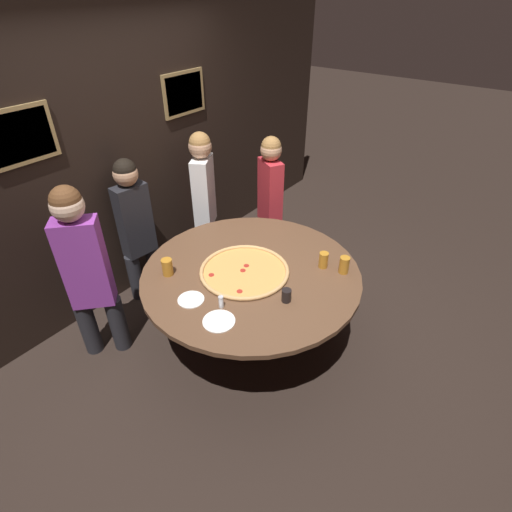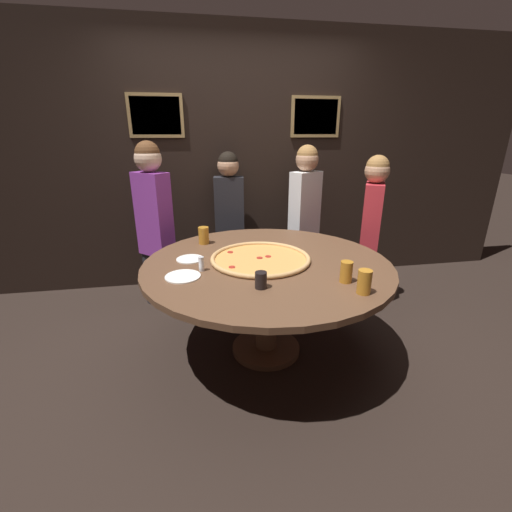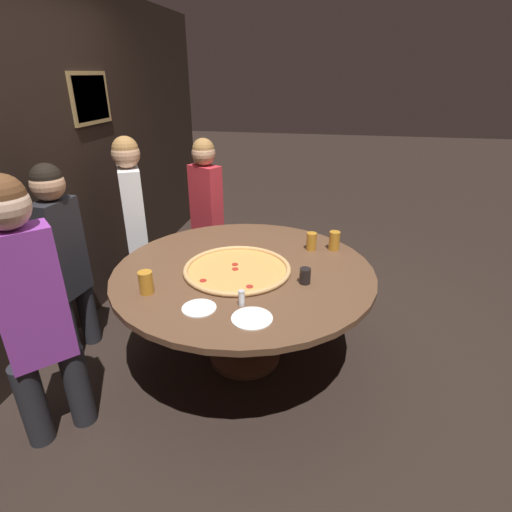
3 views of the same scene
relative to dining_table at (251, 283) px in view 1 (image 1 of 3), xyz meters
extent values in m
plane|color=black|center=(0.00, 0.00, -0.63)|extent=(24.00, 24.00, 0.00)
cube|color=black|center=(0.00, 1.47, 0.67)|extent=(6.40, 0.06, 2.60)
cube|color=#9E7F4C|center=(-0.80, 1.43, 1.12)|extent=(0.52, 0.02, 0.40)
cube|color=slate|center=(-0.80, 1.42, 1.12)|extent=(0.46, 0.01, 0.34)
cube|color=#9E7F4C|center=(0.80, 1.43, 1.12)|extent=(0.52, 0.02, 0.40)
cube|color=slate|center=(0.80, 1.42, 1.12)|extent=(0.46, 0.01, 0.34)
cylinder|color=brown|center=(0.00, 0.00, 0.09)|extent=(1.75, 1.75, 0.04)
cylinder|color=brown|center=(0.00, 0.00, -0.28)|extent=(0.16, 0.16, 0.70)
cylinder|color=brown|center=(0.00, 0.00, -0.61)|extent=(0.52, 0.52, 0.04)
cylinder|color=#E0994C|center=(-0.04, 0.03, 0.12)|extent=(0.67, 0.67, 0.01)
torus|color=tan|center=(-0.04, 0.03, 0.13)|extent=(0.71, 0.71, 0.03)
cylinder|color=#A8281E|center=(0.02, 0.07, 0.13)|extent=(0.04, 0.04, 0.00)
cylinder|color=#A8281E|center=(-0.04, 0.05, 0.13)|extent=(0.04, 0.04, 0.00)
cylinder|color=#A8281E|center=(-0.26, -0.09, 0.13)|extent=(0.04, 0.04, 0.00)
cylinder|color=#A8281E|center=(-0.24, 0.21, 0.13)|extent=(0.04, 0.04, 0.00)
cylinder|color=#BC7A23|center=(0.44, -0.59, 0.18)|extent=(0.08, 0.08, 0.14)
cylinder|color=#BC7A23|center=(0.40, -0.42, 0.18)|extent=(0.07, 0.07, 0.13)
cylinder|color=#BC7A23|center=(-0.42, 0.50, 0.18)|extent=(0.09, 0.09, 0.14)
cylinder|color=black|center=(-0.12, -0.42, 0.16)|extent=(0.07, 0.07, 0.10)
cylinder|color=white|center=(-0.58, -0.17, 0.12)|extent=(0.22, 0.22, 0.01)
cylinder|color=white|center=(-0.54, 0.14, 0.12)|extent=(0.19, 0.19, 0.01)
cylinder|color=silver|center=(-0.46, -0.09, 0.16)|extent=(0.04, 0.04, 0.08)
cylinder|color=#B7B7BC|center=(-0.46, -0.09, 0.21)|extent=(0.04, 0.04, 0.01)
cylinder|color=#232328|center=(-0.03, 1.23, -0.38)|extent=(0.15, 0.15, 0.49)
cylinder|color=#232328|center=(-0.25, 1.26, -0.38)|extent=(0.15, 0.15, 0.49)
cube|color=#232328|center=(-0.14, 1.24, 0.21)|extent=(0.31, 0.19, 0.69)
sphere|color=tan|center=(-0.14, 1.24, 0.67)|extent=(0.21, 0.21, 0.21)
sphere|color=black|center=(-0.14, 1.24, 0.70)|extent=(0.20, 0.20, 0.20)
cylinder|color=#232328|center=(-0.76, 0.84, -0.36)|extent=(0.20, 0.20, 0.53)
cylinder|color=#232328|center=(-0.94, 1.00, -0.36)|extent=(0.20, 0.20, 0.53)
cube|color=purple|center=(-0.85, 0.92, 0.28)|extent=(0.35, 0.34, 0.74)
sphere|color=beige|center=(-0.85, 0.92, 0.77)|extent=(0.23, 0.23, 0.23)
sphere|color=brown|center=(-0.85, 0.92, 0.81)|extent=(0.21, 0.21, 0.21)
cylinder|color=#232328|center=(1.15, 0.70, -0.38)|extent=(0.18, 0.18, 0.49)
cylinder|color=#232328|center=(1.05, 0.50, -0.38)|extent=(0.18, 0.18, 0.49)
cube|color=red|center=(1.10, 0.60, 0.21)|extent=(0.28, 0.33, 0.69)
sphere|color=tan|center=(1.10, 0.60, 0.66)|extent=(0.21, 0.21, 0.21)
sphere|color=#9E703D|center=(1.10, 0.60, 0.70)|extent=(0.20, 0.20, 0.20)
cylinder|color=#232328|center=(0.72, 1.15, -0.37)|extent=(0.19, 0.19, 0.52)
cylinder|color=#232328|center=(0.52, 1.03, -0.37)|extent=(0.19, 0.19, 0.52)
cube|color=white|center=(0.62, 1.09, 0.25)|extent=(0.35, 0.30, 0.72)
sphere|color=tan|center=(0.62, 1.09, 0.72)|extent=(0.22, 0.22, 0.22)
sphere|color=#9E703D|center=(0.62, 1.09, 0.76)|extent=(0.21, 0.21, 0.21)
camera|label=1|loc=(-2.00, -1.57, 2.04)|focal=28.00mm
camera|label=2|loc=(-0.47, -2.21, 0.98)|focal=24.00mm
camera|label=3|loc=(-2.34, -0.53, 1.32)|focal=28.00mm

